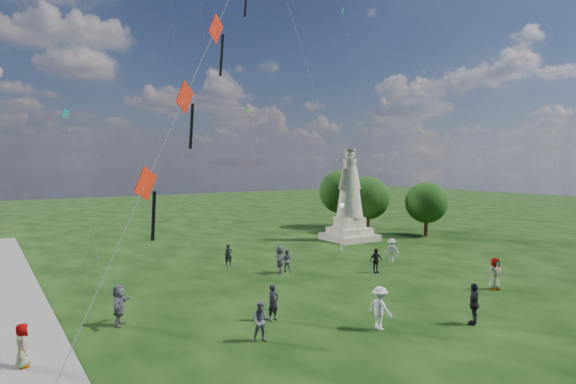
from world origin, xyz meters
TOP-DOWN VIEW (x-y plane):
  - statue at (13.82, 20.64)m, footprint 4.23×4.23m
  - lamppost at (9.67, 16.69)m, footprint 0.35×0.35m
  - tree_row at (19.35, 24.09)m, footprint 7.35×13.58m
  - person_0 at (-3.44, 5.43)m, footprint 0.66×0.51m
  - person_1 at (-5.15, 3.51)m, footprint 0.91×0.77m
  - person_2 at (-0.28, 2.04)m, footprint 0.78×1.25m
  - person_3 at (3.57, 0.28)m, footprint 1.19×0.93m
  - person_4 at (9.54, 3.27)m, footprint 0.91×0.62m
  - person_5 at (-9.33, 8.49)m, footprint 1.44×1.79m
  - person_6 at (-0.08, 16.85)m, footprint 0.63×0.53m
  - person_7 at (2.23, 13.17)m, footprint 0.83×0.78m
  - person_8 at (10.18, 11.75)m, footprint 1.06×1.17m
  - person_9 at (6.82, 9.81)m, footprint 0.97×0.58m
  - person_10 at (-13.16, 5.70)m, footprint 0.46×0.73m
  - person_11 at (1.59, 12.97)m, footprint 1.39×1.80m
  - red_kite_train at (-6.00, 4.61)m, footprint 12.43×9.35m
  - small_kites at (0.80, 23.39)m, footprint 32.07×19.64m

SIDE VIEW (x-z plane):
  - person_7 at x=2.23m, z-range 0.00..1.46m
  - person_6 at x=-0.08m, z-range 0.00..1.46m
  - person_10 at x=-13.16m, z-range 0.00..1.49m
  - person_9 at x=6.82m, z-range 0.00..1.57m
  - person_1 at x=-5.15m, z-range 0.00..1.60m
  - person_0 at x=-3.44m, z-range 0.00..1.62m
  - person_8 at x=10.18m, z-range 0.00..1.63m
  - person_4 at x=9.54m, z-range 0.00..1.76m
  - person_11 at x=1.59m, z-range 0.00..1.78m
  - person_5 at x=-9.33m, z-range 0.00..1.78m
  - person_3 at x=3.57m, z-range 0.00..1.82m
  - person_2 at x=-0.28m, z-range 0.00..1.82m
  - lamppost at x=9.67m, z-range 0.85..4.67m
  - statue at x=13.82m, z-range -1.00..7.21m
  - tree_row at x=19.35m, z-range 0.45..6.70m
  - red_kite_train at x=-6.00m, z-range 2.50..23.22m
  - small_kites at x=0.80m, z-range -0.14..30.93m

